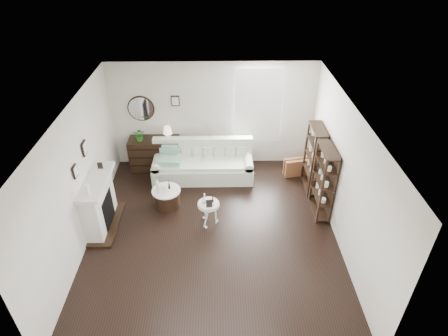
{
  "coord_description": "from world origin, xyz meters",
  "views": [
    {
      "loc": [
        0.13,
        -5.68,
        5.4
      ],
      "look_at": [
        0.24,
        0.8,
        1.08
      ],
      "focal_mm": 30.0,
      "sensor_mm": 36.0,
      "label": 1
    }
  ],
  "objects_px": {
    "pedestal_table": "(209,205)",
    "drum_table": "(167,198)",
    "dresser": "(155,154)",
    "sofa": "(203,165)"
  },
  "relations": [
    {
      "from": "pedestal_table",
      "to": "drum_table",
      "type": "bearing_deg",
      "value": 147.68
    },
    {
      "from": "dresser",
      "to": "drum_table",
      "type": "bearing_deg",
      "value": -73.93
    },
    {
      "from": "dresser",
      "to": "drum_table",
      "type": "xyz_separation_m",
      "value": [
        0.45,
        -1.57,
        -0.2
      ]
    },
    {
      "from": "sofa",
      "to": "dresser",
      "type": "xyz_separation_m",
      "value": [
        -1.23,
        0.39,
        0.11
      ]
    },
    {
      "from": "dresser",
      "to": "drum_table",
      "type": "relative_size",
      "value": 1.99
    },
    {
      "from": "sofa",
      "to": "pedestal_table",
      "type": "distance_m",
      "value": 1.79
    },
    {
      "from": "pedestal_table",
      "to": "sofa",
      "type": "bearing_deg",
      "value": 95.48
    },
    {
      "from": "sofa",
      "to": "pedestal_table",
      "type": "relative_size",
      "value": 4.5
    },
    {
      "from": "dresser",
      "to": "drum_table",
      "type": "height_order",
      "value": "dresser"
    },
    {
      "from": "drum_table",
      "to": "pedestal_table",
      "type": "xyz_separation_m",
      "value": [
        0.95,
        -0.6,
        0.27
      ]
    }
  ]
}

